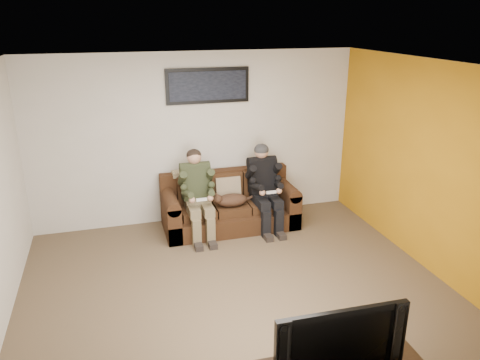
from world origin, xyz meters
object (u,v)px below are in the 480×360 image
object	(u,v)px
person_right	(264,183)
cat	(231,200)
framed_poster	(208,86)
person_left	(197,190)
television	(335,336)
sofa	(229,206)

from	to	relation	value
person_right	cat	distance (m)	0.58
cat	framed_poster	bearing A→B (deg)	105.65
person_right	framed_poster	world-z (taller)	framed_poster
person_left	television	size ratio (longest dim) A/B	1.20
television	cat	bearing A→B (deg)	89.54
sofa	cat	bearing A→B (deg)	-97.41
person_left	framed_poster	distance (m)	1.54
sofa	television	world-z (taller)	television
framed_poster	person_left	bearing A→B (deg)	-119.26
person_left	person_right	distance (m)	1.03
framed_poster	television	world-z (taller)	framed_poster
sofa	framed_poster	xyz separation A→B (m)	(-0.20, 0.39, 1.79)
person_left	cat	xyz separation A→B (m)	(0.49, -0.05, -0.20)
sofa	television	xyz separation A→B (m)	(-0.15, -3.77, 0.46)
person_left	framed_poster	size ratio (longest dim) A/B	1.01
cat	person_left	bearing A→B (deg)	173.97
sofa	framed_poster	size ratio (longest dim) A/B	1.60
person_left	framed_poster	world-z (taller)	framed_poster
sofa	framed_poster	world-z (taller)	framed_poster
person_left	television	xyz separation A→B (m)	(0.36, -3.60, 0.08)
person_left	person_right	bearing A→B (deg)	0.02
person_left	television	world-z (taller)	person_left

